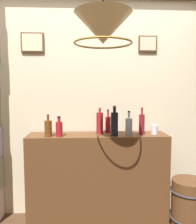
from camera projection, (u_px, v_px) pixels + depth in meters
name	position (u px, v px, depth m)	size (l,w,h in m)	color
panelled_rear_partition	(96.00, 86.00, 2.79)	(3.28, 0.15, 2.90)	beige
bar_shelf_unit	(98.00, 178.00, 2.64)	(1.51, 0.36, 0.99)	brown
liquor_bottle_gin	(48.00, 128.00, 2.46)	(0.08, 0.08, 0.23)	brown
liquor_bottle_amaro	(114.00, 123.00, 2.50)	(0.08, 0.08, 0.32)	black
liquor_bottle_rum	(100.00, 123.00, 2.61)	(0.08, 0.08, 0.29)	maroon
liquor_bottle_scotch	(142.00, 124.00, 2.57)	(0.06, 0.06, 0.30)	maroon
liquor_bottle_vodka	(59.00, 128.00, 2.46)	(0.07, 0.07, 0.21)	#A41C23
liquor_bottle_rye	(129.00, 126.00, 2.58)	(0.08, 0.08, 0.26)	silver
liquor_bottle_brandy	(108.00, 124.00, 2.67)	(0.06, 0.06, 0.26)	#A71B23
glass_tumbler_rocks	(154.00, 130.00, 2.60)	(0.07, 0.07, 0.10)	silver
pendant_lamp	(103.00, 29.00, 1.81)	(0.45, 0.45, 0.56)	beige
wooden_barrel	(189.00, 204.00, 2.53)	(0.39, 0.39, 0.53)	brown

